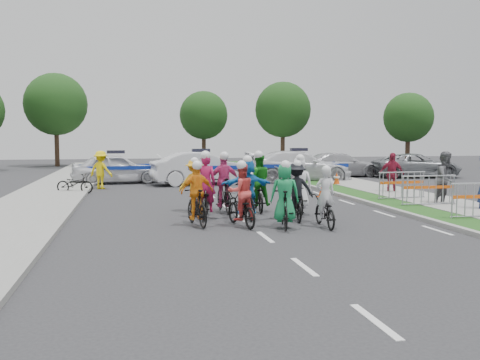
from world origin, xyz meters
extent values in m
plane|color=#28282B|center=(0.00, 0.00, 0.00)|extent=(90.00, 90.00, 0.00)
cube|color=gray|center=(5.10, 5.00, 0.06)|extent=(0.20, 60.00, 0.12)
cube|color=#284E19|center=(5.80, 5.00, 0.06)|extent=(1.20, 60.00, 0.11)
cube|color=gray|center=(7.60, 5.00, 0.07)|extent=(2.40, 60.00, 0.13)
cube|color=gray|center=(-6.50, 5.00, 0.07)|extent=(3.00, 60.00, 0.13)
imported|color=black|center=(1.91, 1.09, 0.43)|extent=(0.66, 1.67, 0.86)
imported|color=silver|center=(1.91, 1.04, 0.90)|extent=(0.54, 0.37, 1.43)
sphere|color=white|center=(1.91, 0.99, 1.55)|extent=(0.25, 0.25, 0.25)
imported|color=black|center=(0.81, 1.18, 0.52)|extent=(0.81, 1.79, 1.04)
imported|color=#198D4D|center=(0.81, 1.13, 0.96)|extent=(0.84, 0.63, 1.56)
sphere|color=white|center=(0.81, 1.08, 1.68)|extent=(0.27, 0.27, 0.27)
imported|color=black|center=(-0.27, 1.67, 0.46)|extent=(0.97, 1.85, 0.93)
imported|color=#E2413F|center=(-0.27, 1.62, 0.95)|extent=(0.86, 0.73, 1.54)
sphere|color=white|center=(-0.27, 1.57, 1.67)|extent=(0.27, 0.27, 0.27)
imported|color=black|center=(-1.43, 1.97, 0.51)|extent=(0.78, 1.77, 1.03)
imported|color=orange|center=(-1.43, 1.92, 0.95)|extent=(0.95, 0.53, 1.54)
sphere|color=white|center=(-1.43, 1.87, 1.66)|extent=(0.27, 0.27, 0.27)
imported|color=black|center=(1.53, 2.44, 0.45)|extent=(0.85, 1.79, 0.90)
imported|color=black|center=(1.53, 2.39, 0.93)|extent=(1.04, 0.70, 1.50)
sphere|color=white|center=(1.53, 2.34, 1.62)|extent=(0.26, 0.26, 0.26)
imported|color=black|center=(0.16, 2.90, 0.54)|extent=(0.55, 1.81, 1.08)
imported|color=blue|center=(0.16, 2.85, 0.99)|extent=(1.51, 0.51, 1.62)
sphere|color=white|center=(0.16, 2.80, 1.75)|extent=(0.28, 0.28, 0.28)
imported|color=black|center=(-1.01, 3.38, 0.52)|extent=(1.05, 2.07, 1.04)
imported|color=#B7164B|center=(-1.01, 3.33, 1.04)|extent=(0.70, 0.53, 1.73)
sphere|color=white|center=(-1.01, 3.28, 1.87)|extent=(0.30, 0.30, 0.30)
imported|color=black|center=(1.97, 3.54, 0.54)|extent=(0.80, 1.85, 1.08)
imported|color=white|center=(1.97, 3.49, 0.99)|extent=(0.87, 0.64, 1.62)
sphere|color=white|center=(1.97, 3.44, 1.75)|extent=(0.28, 0.28, 0.28)
imported|color=black|center=(0.86, 4.45, 0.51)|extent=(0.85, 1.99, 1.02)
imported|color=#177E19|center=(0.86, 4.40, 1.03)|extent=(0.88, 0.72, 1.70)
sphere|color=white|center=(0.86, 4.35, 1.83)|extent=(0.29, 0.29, 0.29)
imported|color=black|center=(-0.27, 4.37, 0.56)|extent=(0.63, 1.89, 1.12)
imported|color=#DC3D83|center=(-0.27, 4.32, 1.02)|extent=(1.00, 0.46, 1.68)
sphere|color=white|center=(-0.27, 4.27, 1.81)|extent=(0.29, 0.29, 0.29)
imported|color=black|center=(-1.19, 4.73, 0.46)|extent=(0.66, 1.75, 0.91)
imported|color=yellow|center=(-1.19, 4.68, 0.94)|extent=(1.00, 0.60, 1.52)
sphere|color=white|center=(-1.19, 4.63, 1.64)|extent=(0.26, 0.26, 0.26)
imported|color=silver|center=(-3.96, 15.69, 0.77)|extent=(4.75, 2.52, 1.54)
imported|color=silver|center=(0.22, 14.13, 0.82)|extent=(5.16, 2.43, 1.64)
imported|color=silver|center=(5.56, 14.82, 0.82)|extent=(5.82, 2.80, 1.63)
imported|color=#AAA9AE|center=(8.97, 17.53, 0.71)|extent=(5.02, 2.30, 1.42)
imported|color=gray|center=(13.22, 16.18, 0.70)|extent=(5.30, 2.99, 1.40)
imported|color=#515155|center=(7.52, 4.24, 0.96)|extent=(1.13, 1.01, 1.91)
imported|color=maroon|center=(7.47, 8.11, 0.87)|extent=(1.07, 0.57, 1.75)
imported|color=yellow|center=(-4.57, 12.90, 0.88)|extent=(1.31, 1.14, 1.75)
cube|color=#F24C0C|center=(4.31, 7.72, 0.01)|extent=(0.40, 0.40, 0.03)
cone|color=#F24C0C|center=(4.31, 7.72, 0.35)|extent=(0.36, 0.36, 0.70)
cylinder|color=silver|center=(4.31, 7.72, 0.45)|extent=(0.29, 0.29, 0.08)
cube|color=#F24C0C|center=(6.51, 11.79, 0.01)|extent=(0.40, 0.40, 0.03)
cone|color=#F24C0C|center=(6.51, 11.79, 0.35)|extent=(0.36, 0.36, 0.70)
cylinder|color=silver|center=(6.51, 11.79, 0.45)|extent=(0.29, 0.29, 0.08)
imported|color=black|center=(-5.55, 11.07, 0.42)|extent=(1.70, 1.06, 0.84)
cylinder|color=#382619|center=(9.00, 30.00, 1.62)|extent=(0.36, 0.36, 3.25)
sphere|color=#133E15|center=(9.00, 30.00, 4.55)|extent=(4.55, 4.55, 4.55)
cylinder|color=#382619|center=(18.00, 26.00, 1.38)|extent=(0.36, 0.36, 2.75)
sphere|color=#133E15|center=(18.00, 26.00, 3.85)|extent=(3.85, 3.85, 3.85)
cylinder|color=#382619|center=(-9.00, 32.00, 1.75)|extent=(0.36, 0.36, 3.50)
sphere|color=#133E15|center=(-9.00, 32.00, 4.90)|extent=(4.90, 4.90, 4.90)
cylinder|color=#382619|center=(3.00, 34.00, 1.50)|extent=(0.36, 0.36, 3.00)
sphere|color=#133E15|center=(3.00, 34.00, 4.20)|extent=(4.20, 4.20, 4.20)
camera|label=1|loc=(-3.13, -12.43, 2.47)|focal=40.00mm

